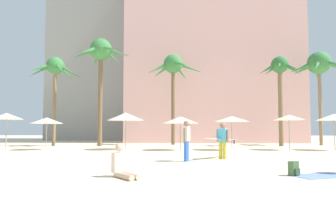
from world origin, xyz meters
The scene contains 20 objects.
ground centered at (0.00, 0.00, 0.00)m, with size 120.00×120.00×0.00m, color beige.
hotel_pink centered at (2.95, 27.26, 9.89)m, with size 18.17×8.09×19.79m, color beige.
hotel_tower_gray centered at (-9.88, 34.11, 11.20)m, with size 14.72×8.56×22.40m, color gray.
palm_tree_far_left centered at (11.52, 20.10, 6.82)m, with size 5.36×5.02×8.09m.
palm_tree_left centered at (-1.11, 20.54, 6.76)m, with size 5.17×5.08×8.08m.
palm_tree_center centered at (7.65, 18.50, 5.93)m, with size 3.66×3.66×7.33m.
palm_tree_right centered at (-11.03, 18.51, 6.23)m, with size 4.64×4.27×7.45m.
palm_tree_far_right centered at (-7.01, 17.98, 7.39)m, with size 5.07×4.58×8.82m.
cafe_umbrella_0 centered at (-9.44, 13.61, 1.94)m, with size 2.13×2.13×2.15m.
cafe_umbrella_1 centered at (9.48, 13.79, 2.15)m, with size 2.25×2.25×2.36m.
cafe_umbrella_3 centered at (-4.20, 14.04, 2.22)m, with size 2.50×2.50×2.48m.
cafe_umbrella_4 centered at (2.88, 13.83, 2.04)m, with size 2.32×2.32×2.23m.
cafe_umbrella_5 centered at (-12.52, 14.18, 2.26)m, with size 2.20×2.20×2.48m.
cafe_umbrella_6 centered at (-0.50, 13.62, 1.97)m, with size 2.40×2.40×2.20m.
cafe_umbrella_7 centered at (6.67, 14.02, 2.13)m, with size 2.06×2.06×2.32m.
beach_towel centered at (3.51, 2.86, 0.01)m, with size 1.60×0.91×0.01m, color #6684E0.
backpack centered at (2.78, 2.90, 0.20)m, with size 0.35×0.35×0.42m.
person_far_left centered at (1.41, 7.89, 0.90)m, with size 2.19×2.70×1.65m.
person_mid_center centered at (-2.17, 2.39, 0.32)m, with size 0.93×1.02×0.95m.
person_near_left centered at (-0.27, 6.75, 0.95)m, with size 0.33×0.60×1.73m.
Camera 1 is at (-0.55, -6.05, 1.35)m, focal length 32.04 mm.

